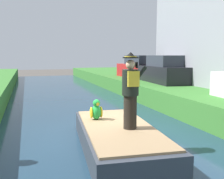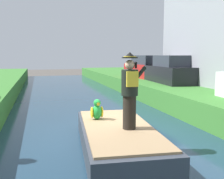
# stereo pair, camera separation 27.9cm
# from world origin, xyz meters

# --- Properties ---
(ground_plane) EXTENTS (80.00, 80.00, 0.00)m
(ground_plane) POSITION_xyz_m (0.00, 0.00, 0.00)
(ground_plane) COLOR #4C4742
(canal_water) EXTENTS (6.24, 48.00, 0.10)m
(canal_water) POSITION_xyz_m (0.00, 0.00, 0.05)
(canal_water) COLOR #1E384C
(canal_water) RESTS_ON ground
(boat) EXTENTS (2.20, 4.35, 0.61)m
(boat) POSITION_xyz_m (0.00, -1.08, 0.40)
(boat) COLOR #333842
(boat) RESTS_ON canal_water
(person_pirate) EXTENTS (0.61, 0.42, 1.85)m
(person_pirate) POSITION_xyz_m (0.20, -1.38, 1.64)
(person_pirate) COLOR black
(person_pirate) RESTS_ON boat
(parrot_plush) EXTENTS (0.36, 0.34, 0.57)m
(parrot_plush) POSITION_xyz_m (-0.36, -0.24, 0.95)
(parrot_plush) COLOR green
(parrot_plush) RESTS_ON boat
(parked_car_dark) EXTENTS (1.89, 4.08, 1.50)m
(parked_car_dark) POSITION_xyz_m (5.20, 5.87, 1.61)
(parked_car_dark) COLOR black
(parked_car_dark) RESTS_ON grass_bank_far
(parked_car_red) EXTENTS (1.96, 4.10, 1.50)m
(parked_car_red) POSITION_xyz_m (5.20, 9.24, 1.61)
(parked_car_red) COLOR red
(parked_car_red) RESTS_ON grass_bank_far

